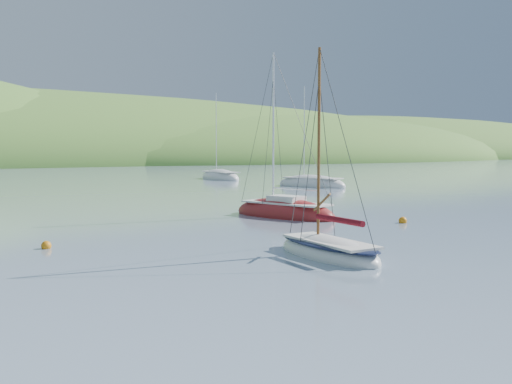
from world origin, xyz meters
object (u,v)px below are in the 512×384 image
daysailer_white (328,251)px  distant_sloop_d (312,185)px  distant_sloop_b (220,178)px  sloop_red (284,213)px

daysailer_white → distant_sloop_d: 41.67m
daysailer_white → distant_sloop_b: (21.65, 52.99, 0.00)m
sloop_red → distant_sloop_b: 44.09m
daysailer_white → distant_sloop_d: size_ratio=0.73×
sloop_red → distant_sloop_d: distant_sloop_d is taller
sloop_red → distant_sloop_d: bearing=32.7°
distant_sloop_b → daysailer_white: bearing=-112.7°
distant_sloop_d → sloop_red: bearing=-150.6°
distant_sloop_b → distant_sloop_d: 18.88m
distant_sloop_d → daysailer_white: bearing=-146.3°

